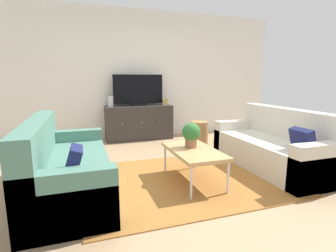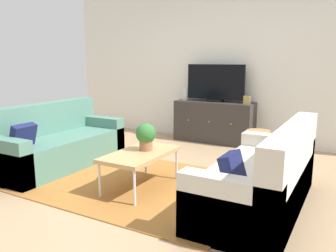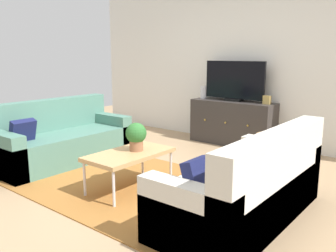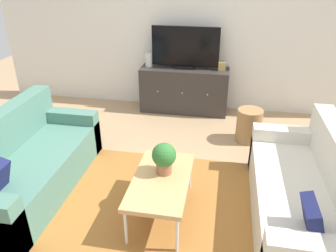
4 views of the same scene
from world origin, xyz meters
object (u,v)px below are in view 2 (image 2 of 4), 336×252
object	(u,v)px
wicker_basket	(258,146)
couch_right_side	(266,181)
couch_left_side	(55,145)
mantel_clock	(247,100)
coffee_table	(141,155)
potted_plant	(146,135)
tv_console	(214,122)
glass_vase	(185,94)
flat_screen_tv	(215,83)

from	to	relation	value
wicker_basket	couch_right_side	bearing A→B (deg)	-72.50
couch_left_side	couch_right_side	distance (m)	2.87
mantel_clock	wicker_basket	world-z (taller)	mantel_clock
mantel_clock	coffee_table	bearing A→B (deg)	-100.09
coffee_table	potted_plant	world-z (taller)	potted_plant
coffee_table	potted_plant	bearing A→B (deg)	85.06
couch_left_side	potted_plant	distance (m)	1.55
couch_right_side	tv_console	bearing A→B (deg)	122.12
coffee_table	potted_plant	xyz separation A→B (m)	(0.01, 0.10, 0.21)
coffee_table	potted_plant	distance (m)	0.23
mantel_clock	wicker_basket	bearing A→B (deg)	-62.93
glass_vase	coffee_table	bearing A→B (deg)	-74.31
couch_right_side	flat_screen_tv	size ratio (longest dim) A/B	1.78
couch_right_side	glass_vase	distance (m)	3.19
glass_vase	flat_screen_tv	bearing A→B (deg)	1.99
couch_right_side	glass_vase	xyz separation A→B (m)	(-2.07, 2.37, 0.54)
mantel_clock	couch_left_side	bearing A→B (deg)	-129.48
potted_plant	mantel_clock	bearing A→B (deg)	79.70
couch_right_side	wicker_basket	size ratio (longest dim) A/B	4.04
coffee_table	glass_vase	distance (m)	2.64
flat_screen_tv	mantel_clock	world-z (taller)	flat_screen_tv
couch_right_side	couch_left_side	bearing A→B (deg)	180.00
potted_plant	wicker_basket	distance (m)	1.83
coffee_table	glass_vase	xyz separation A→B (m)	(-0.71, 2.51, 0.43)
couch_left_side	glass_vase	xyz separation A→B (m)	(0.80, 2.37, 0.54)
glass_vase	mantel_clock	xyz separation A→B (m)	(1.15, 0.00, -0.04)
couch_right_side	mantel_clock	world-z (taller)	couch_right_side
couch_right_side	flat_screen_tv	bearing A→B (deg)	121.90
couch_left_side	couch_right_side	xyz separation A→B (m)	(2.87, 0.00, 0.00)
glass_vase	wicker_basket	distance (m)	1.89
wicker_basket	mantel_clock	bearing A→B (deg)	117.07
coffee_table	tv_console	bearing A→B (deg)	92.95
glass_vase	wicker_basket	size ratio (longest dim) A/B	0.47
couch_right_side	potted_plant	xyz separation A→B (m)	(-1.35, -0.04, 0.31)
couch_left_side	wicker_basket	xyz separation A→B (m)	(2.39, 1.53, -0.05)
flat_screen_tv	glass_vase	size ratio (longest dim) A/B	4.79
glass_vase	mantel_clock	bearing A→B (deg)	0.00
flat_screen_tv	couch_right_side	bearing A→B (deg)	-58.10
coffee_table	tv_console	world-z (taller)	tv_console
couch_left_side	mantel_clock	distance (m)	3.12
tv_console	flat_screen_tv	xyz separation A→B (m)	(-0.00, 0.02, 0.68)
potted_plant	wicker_basket	bearing A→B (deg)	60.85
couch_right_side	tv_console	world-z (taller)	couch_right_side
tv_console	couch_left_side	bearing A→B (deg)	-120.17
coffee_table	tv_console	size ratio (longest dim) A/B	0.69
coffee_table	tv_console	xyz separation A→B (m)	(-0.13, 2.51, -0.03)
potted_plant	tv_console	xyz separation A→B (m)	(-0.14, 2.41, -0.24)
potted_plant	glass_vase	xyz separation A→B (m)	(-0.71, 2.41, 0.23)
couch_left_side	glass_vase	world-z (taller)	glass_vase
couch_right_side	wicker_basket	world-z (taller)	couch_right_side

